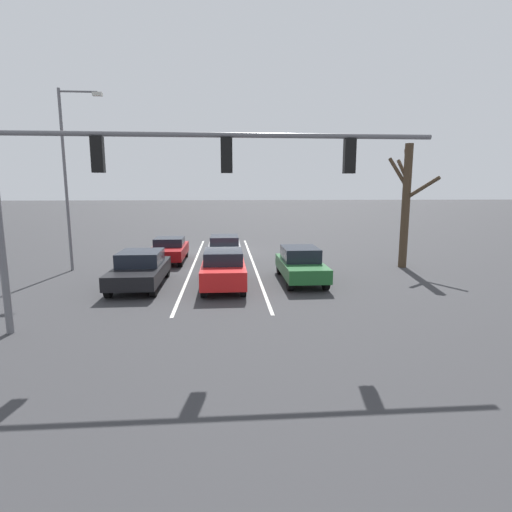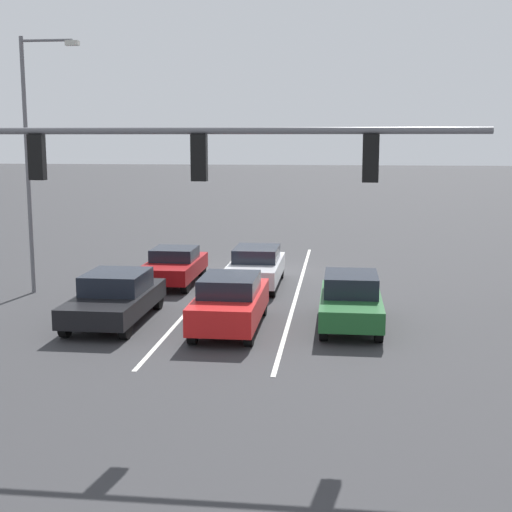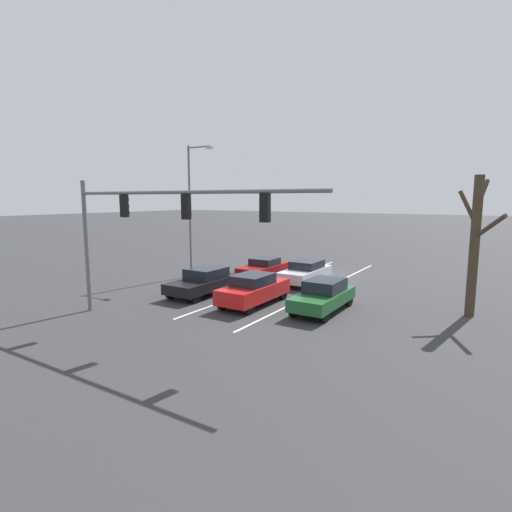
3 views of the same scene
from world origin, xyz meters
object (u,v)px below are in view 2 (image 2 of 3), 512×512
car_black_rightlane_front (115,297)px  street_lamp_right_shoulder (33,149)px  car_red_midlane_front (230,301)px  car_silver_midlane_second (256,266)px  car_maroon_rightlane_second (174,265)px  traffic_signal_gantry (102,179)px  car_darkgreen_leftlane_front (351,300)px

car_black_rightlane_front → street_lamp_right_shoulder: 6.80m
car_red_midlane_front → car_silver_midlane_second: bearing=-90.3°
car_black_rightlane_front → car_maroon_rightlane_second: size_ratio=1.10×
traffic_signal_gantry → car_darkgreen_leftlane_front: bearing=-132.6°
car_darkgreen_leftlane_front → car_red_midlane_front: bearing=12.6°
car_silver_midlane_second → traffic_signal_gantry: size_ratio=0.37×
car_red_midlane_front → car_black_rightlane_front: (3.49, -0.41, -0.05)m
car_darkgreen_leftlane_front → car_silver_midlane_second: bearing=-57.2°
traffic_signal_gantry → street_lamp_right_shoulder: street_lamp_right_shoulder is taller
car_black_rightlane_front → car_darkgreen_leftlane_front: size_ratio=1.07×
car_darkgreen_leftlane_front → traffic_signal_gantry: (5.31, 5.76, 3.74)m
car_red_midlane_front → street_lamp_right_shoulder: street_lamp_right_shoulder is taller
traffic_signal_gantry → street_lamp_right_shoulder: bearing=-58.6°
traffic_signal_gantry → car_silver_midlane_second: bearing=-100.0°
car_black_rightlane_front → car_red_midlane_front: bearing=173.2°
traffic_signal_gantry → car_black_rightlane_front: bearing=-73.7°
car_red_midlane_front → car_black_rightlane_front: car_red_midlane_front is taller
car_silver_midlane_second → car_red_midlane_front: bearing=89.7°
car_red_midlane_front → car_black_rightlane_front: size_ratio=0.96×
car_red_midlane_front → street_lamp_right_shoulder: bearing=-28.4°
car_darkgreen_leftlane_front → traffic_signal_gantry: traffic_signal_gantry is taller
car_silver_midlane_second → car_maroon_rightlane_second: (3.08, -0.06, -0.04)m
car_red_midlane_front → street_lamp_right_shoulder: size_ratio=0.51×
car_black_rightlane_front → car_silver_midlane_second: bearing=-122.2°
car_maroon_rightlane_second → car_red_midlane_front: bearing=116.7°
car_black_rightlane_front → car_silver_midlane_second: 6.60m
car_red_midlane_front → car_maroon_rightlane_second: 6.77m
car_red_midlane_front → car_maroon_rightlane_second: size_ratio=1.05×
car_silver_midlane_second → car_darkgreen_leftlane_front: bearing=122.8°
car_silver_midlane_second → traffic_signal_gantry: (1.94, 10.99, 3.77)m
car_black_rightlane_front → traffic_signal_gantry: size_ratio=0.38×
car_red_midlane_front → traffic_signal_gantry: bearing=69.1°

